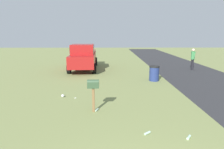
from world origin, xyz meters
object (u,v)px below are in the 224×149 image
Objects in this scene: pedestrian at (193,58)px; mailbox at (93,87)px; pickup_truck at (83,56)px; trash_bin at (154,73)px.

mailbox is at bearing 42.85° from pedestrian.
mailbox is at bearing 7.21° from pickup_truck.
pickup_truck reaches higher than mailbox.
pickup_truck is 6.38m from trash_bin.
trash_bin is at bearing -35.58° from mailbox.
pedestrian is (-0.23, -8.91, -0.10)m from pickup_truck.
pickup_truck is 8.91m from pedestrian.
pickup_truck is (8.92, 1.55, 0.12)m from mailbox.
pedestrian is at bearing -41.37° from mailbox.
pedestrian is (8.69, -7.35, 0.02)m from mailbox.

